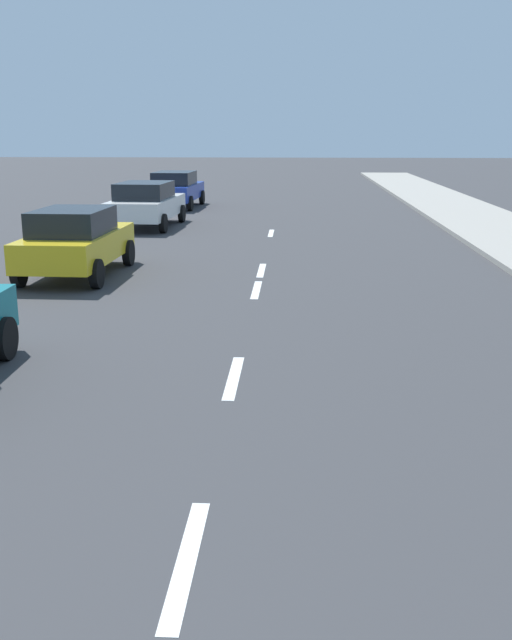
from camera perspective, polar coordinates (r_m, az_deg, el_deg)
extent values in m
plane|color=#38383A|center=(17.05, 0.33, 3.54)|extent=(160.00, 160.00, 0.00)
cube|color=white|center=(6.03, -5.47, -18.23)|extent=(0.16, 1.80, 0.01)
cube|color=white|center=(9.98, -1.75, -4.50)|extent=(0.16, 1.80, 0.01)
cube|color=white|center=(15.45, 0.03, 2.39)|extent=(0.16, 1.80, 0.01)
cube|color=white|center=(17.65, 0.43, 3.92)|extent=(0.16, 1.80, 0.01)
cube|color=white|center=(24.23, 1.19, 6.83)|extent=(0.16, 1.80, 0.01)
cylinder|color=black|center=(11.28, -19.10, -1.38)|extent=(0.19, 0.64, 0.64)
cube|color=gold|center=(17.40, -13.88, 5.64)|extent=(1.80, 4.11, 0.64)
cube|color=black|center=(17.13, -14.21, 7.51)|extent=(1.55, 2.15, 0.56)
cylinder|color=black|center=(19.03, -14.99, 5.17)|extent=(0.19, 0.64, 0.64)
cylinder|color=black|center=(18.54, -9.96, 5.21)|extent=(0.19, 0.64, 0.64)
cylinder|color=black|center=(16.48, -18.11, 3.55)|extent=(0.19, 0.64, 0.64)
cylinder|color=black|center=(15.91, -12.39, 3.56)|extent=(0.19, 0.64, 0.64)
cube|color=white|center=(26.07, -8.58, 8.74)|extent=(2.09, 4.55, 0.64)
cube|color=black|center=(25.80, -8.76, 10.01)|extent=(1.76, 2.40, 0.56)
cylinder|color=black|center=(27.80, -9.66, 8.28)|extent=(0.21, 0.65, 0.64)
cylinder|color=black|center=(27.36, -5.84, 8.31)|extent=(0.21, 0.65, 0.64)
cylinder|color=black|center=(24.92, -11.52, 7.49)|extent=(0.21, 0.65, 0.64)
cylinder|color=black|center=(24.42, -7.29, 7.53)|extent=(0.21, 0.65, 0.64)
cube|color=#1E389E|center=(32.81, -6.32, 9.98)|extent=(2.01, 4.44, 0.64)
cube|color=black|center=(32.55, -6.43, 11.00)|extent=(1.70, 2.34, 0.56)
cylinder|color=black|center=(34.48, -7.32, 9.55)|extent=(0.21, 0.65, 0.64)
cylinder|color=black|center=(34.13, -4.26, 9.57)|extent=(0.21, 0.65, 0.64)
cylinder|color=black|center=(31.60, -8.50, 9.06)|extent=(0.21, 0.65, 0.64)
cylinder|color=black|center=(31.21, -5.18, 9.09)|extent=(0.21, 0.65, 0.64)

